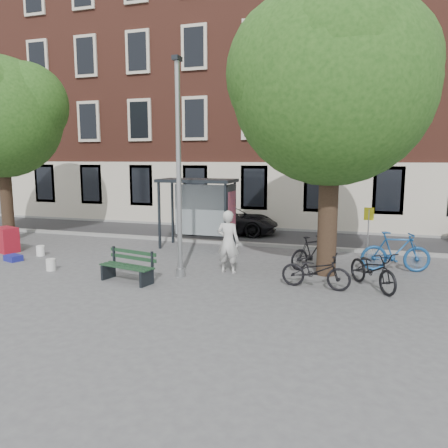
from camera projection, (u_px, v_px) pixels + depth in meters
ground at (180, 276)px, 12.64m from camera, size 90.00×90.00×0.00m
road at (243, 236)px, 19.24m from camera, size 40.00×4.00×0.01m
curb_near at (230, 243)px, 17.35m from camera, size 40.00×0.25×0.12m
curb_far at (254, 228)px, 21.12m from camera, size 40.00×0.25×0.12m
building_row at (273, 91)px, 23.85m from camera, size 30.00×8.00×14.00m
lamppost at (179, 180)px, 12.23m from camera, size 0.28×0.35×6.11m
tree_right at (333, 76)px, 11.91m from camera, size 5.76×5.60×8.20m
bus_shelter at (208, 198)px, 16.41m from camera, size 2.85×1.45×2.62m
painter at (228, 242)px, 12.90m from camera, size 0.72×0.51×1.88m
bench at (128, 268)px, 12.06m from camera, size 1.72×0.88×0.85m
bike_a at (316, 271)px, 11.41m from camera, size 1.87×0.83×0.95m
bike_b at (396, 252)px, 13.10m from camera, size 2.09×0.90×1.22m
bike_c at (373, 269)px, 11.39m from camera, size 1.66×2.02×1.03m
bike_d at (313, 252)px, 13.51m from camera, size 1.50×1.59×1.02m
car_dark at (229, 220)px, 19.71m from camera, size 4.47×2.24×1.22m
red_stand at (6, 240)px, 15.89m from camera, size 1.05×0.87×0.90m
blue_crate at (13, 258)px, 14.53m from camera, size 0.64×0.55×0.20m
bucket_b at (41, 251)px, 15.28m from camera, size 0.30×0.30×0.36m
bucket_c at (51, 265)px, 13.28m from camera, size 0.36×0.36×0.36m
notice_sign at (368, 223)px, 14.12m from camera, size 0.31×0.04×1.81m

